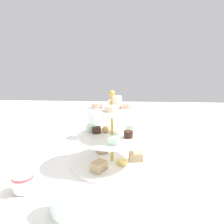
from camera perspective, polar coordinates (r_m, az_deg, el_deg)
ground_plane at (r=0.78m, az=0.00°, el=-13.30°), size 2.40×2.40×0.00m
tiered_serving_stand at (r=0.75m, az=0.04°, el=-7.75°), size 0.29×0.29×0.26m
water_glass_tall_right at (r=1.02m, az=-4.68°, el=-3.10°), size 0.07×0.07×0.13m
water_glass_short_left at (r=0.55m, az=-12.54°, el=-21.90°), size 0.06×0.06×0.07m
teacup_with_saucer at (r=0.66m, az=-22.35°, el=-17.16°), size 0.09×0.09×0.05m
butter_knife_left at (r=0.97m, az=18.15°, el=-8.58°), size 0.07×0.16×0.00m
butter_knife_right at (r=0.90m, az=-21.87°, el=-10.61°), size 0.03×0.17×0.00m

